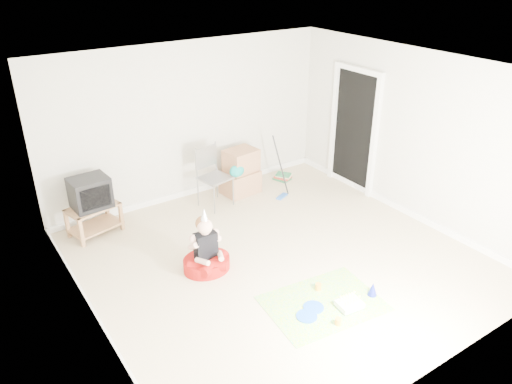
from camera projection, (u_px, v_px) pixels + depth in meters
ground at (278, 259)px, 6.89m from camera, size 5.00×5.00×0.00m
doorway_recess at (354, 131)px, 8.57m from camera, size 0.02×0.90×2.05m
tv_stand at (94, 217)px, 7.40m from camera, size 0.81×0.61×0.45m
crt_tv at (90, 193)px, 7.22m from camera, size 0.56×0.47×0.46m
folding_chair at (215, 178)px, 8.12m from camera, size 0.55×0.53×1.02m
cardboard_boxes at (240, 173)px, 8.62m from camera, size 0.66×0.54×0.77m
floor_mop at (282, 183)px, 8.48m from camera, size 0.27×0.33×1.04m
book_pile at (282, 176)px, 9.23m from camera, size 0.31×0.35×0.13m
seated_woman at (206, 256)px, 6.59m from camera, size 0.67×0.67×0.91m
party_mat at (323, 303)px, 6.03m from camera, size 1.48×1.15×0.01m
birthday_cake at (349, 305)px, 5.95m from camera, size 0.32×0.26×0.14m
blue_plate_near at (314, 307)px, 5.95m from camera, size 0.34×0.34×0.01m
blue_plate_far at (307, 316)px, 5.81m from camera, size 0.34×0.34×0.01m
orange_cup_near at (318, 287)px, 6.25m from camera, size 0.10×0.10×0.09m
orange_cup_far at (338, 321)px, 5.67m from camera, size 0.08×0.08×0.08m
blue_party_hat at (373, 289)px, 6.14m from camera, size 0.14×0.14×0.18m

